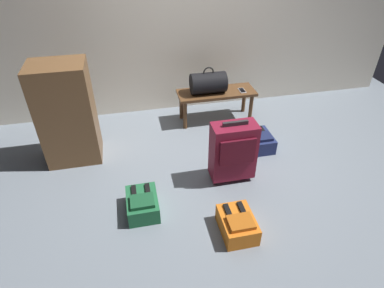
{
  "coord_description": "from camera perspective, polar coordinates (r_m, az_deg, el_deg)",
  "views": [
    {
      "loc": [
        -0.82,
        -2.49,
        2.24
      ],
      "look_at": [
        -0.22,
        0.25,
        0.25
      ],
      "focal_mm": 30.03,
      "sensor_mm": 36.0,
      "label": 1
    }
  ],
  "objects": [
    {
      "name": "ground_plane",
      "position": [
        3.44,
        4.44,
        -5.31
      ],
      "size": [
        6.6,
        6.6,
        0.0
      ],
      "primitive_type": "plane",
      "color": "slate"
    },
    {
      "name": "suitcase_upright_burgundy",
      "position": [
        3.2,
        7.32,
        -1.19
      ],
      "size": [
        0.44,
        0.25,
        0.68
      ],
      "color": "maroon",
      "rests_on": "ground"
    },
    {
      "name": "back_wall",
      "position": [
        4.25,
        -1.14,
        23.96
      ],
      "size": [
        6.0,
        0.1,
        2.8
      ],
      "primitive_type": "cube",
      "color": "silver",
      "rests_on": "ground"
    },
    {
      "name": "duffel_bag_black",
      "position": [
        4.09,
        2.9,
        10.81
      ],
      "size": [
        0.44,
        0.26,
        0.34
      ],
      "color": "black",
      "rests_on": "bench"
    },
    {
      "name": "backpack_green",
      "position": [
        3.02,
        -8.78,
        -10.46
      ],
      "size": [
        0.28,
        0.38,
        0.21
      ],
      "color": "#1E6038",
      "rests_on": "ground"
    },
    {
      "name": "backpack_navy",
      "position": [
        3.85,
        11.83,
        0.6
      ],
      "size": [
        0.28,
        0.38,
        0.21
      ],
      "color": "navy",
      "rests_on": "ground"
    },
    {
      "name": "bench",
      "position": [
        4.2,
        4.34,
        8.5
      ],
      "size": [
        1.0,
        0.36,
        0.41
      ],
      "color": "brown",
      "rests_on": "ground"
    },
    {
      "name": "cell_phone",
      "position": [
        4.23,
        8.88,
        9.38
      ],
      "size": [
        0.07,
        0.14,
        0.01
      ],
      "color": "silver",
      "rests_on": "bench"
    },
    {
      "name": "backpack_orange",
      "position": [
        2.85,
        8.06,
        -13.92
      ],
      "size": [
        0.28,
        0.38,
        0.21
      ],
      "color": "orange",
      "rests_on": "ground"
    },
    {
      "name": "side_cabinet",
      "position": [
        3.62,
        -21.33,
        4.99
      ],
      "size": [
        0.56,
        0.44,
        1.1
      ],
      "color": "brown",
      "rests_on": "ground"
    }
  ]
}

